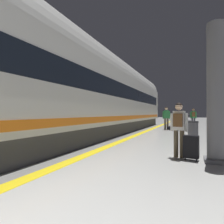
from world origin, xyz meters
TOP-DOWN VIEW (x-y plane):
  - safety_line_strip at (-1.06, 10.00)m, footprint 0.36×80.00m
  - tactile_edge_band at (-1.34, 10.00)m, footprint 0.52×80.00m
  - high_speed_train at (-3.08, 6.97)m, footprint 2.94×32.67m
  - passenger_near at (1.54, 6.99)m, footprint 0.49×0.33m
  - suitcase_near at (1.86, 6.80)m, footprint 0.41×0.29m
  - passenger_mid at (0.10, 16.04)m, footprint 0.54×0.27m
  - duffel_bag_mid at (0.42, 15.76)m, footprint 0.44×0.26m
  - passenger_far at (2.02, 19.12)m, footprint 0.53×0.35m
  - suitcase_far at (1.70, 18.91)m, footprint 0.39×0.24m
  - platform_pillar at (2.45, 6.81)m, footprint 0.56×0.56m
  - waste_bin at (1.93, 10.46)m, footprint 0.46×0.46m

SIDE VIEW (x-z plane):
  - tactile_edge_band at x=-1.34m, z-range 0.00..0.01m
  - safety_line_strip at x=-1.06m, z-range 0.00..0.01m
  - duffel_bag_mid at x=0.42m, z-range -0.03..0.33m
  - suitcase_far at x=1.70m, z-range -0.17..0.88m
  - suitcase_near at x=1.86m, z-range 0.03..0.69m
  - waste_bin at x=1.93m, z-range 0.00..0.91m
  - passenger_near at x=1.54m, z-range 0.15..1.71m
  - passenger_far at x=2.02m, z-range 0.16..1.86m
  - passenger_mid at x=0.10m, z-range 0.14..1.89m
  - platform_pillar at x=2.45m, z-range -0.08..3.52m
  - high_speed_train at x=-3.08m, z-range 0.02..4.99m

